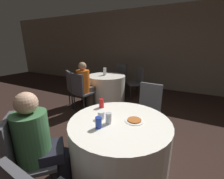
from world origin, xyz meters
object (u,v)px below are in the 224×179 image
(chair_near_southwest, at_px, (24,153))
(soda_can_silver, at_px, (109,118))
(person_green_jacket, at_px, (42,147))
(person_orange_shirt, at_px, (86,87))
(soda_can_red, at_px, (101,103))
(chair_far_north, at_px, (120,76))
(bottle_far, at_px, (105,72))
(table_near, at_px, (119,148))
(chair_far_southwest, at_px, (73,86))
(pizza_plate_near, at_px, (134,120))
(chair_far_northeast, at_px, (137,80))
(soda_can_blue, at_px, (98,123))
(table_far, at_px, (106,88))
(chair_far_south, at_px, (81,89))
(chair_near_north, at_px, (148,106))

(chair_near_southwest, height_order, soda_can_silver, chair_near_southwest)
(chair_near_southwest, relative_size, person_green_jacket, 0.80)
(person_green_jacket, xyz_separation_m, person_orange_shirt, (-0.99, 2.01, -0.00))
(soda_can_silver, bearing_deg, soda_can_red, 131.72)
(chair_far_north, bearing_deg, bottle_far, 86.49)
(table_near, height_order, soda_can_silver, soda_can_silver)
(chair_near_southwest, xyz_separation_m, person_green_jacket, (0.12, 0.12, 0.03))
(chair_far_southwest, relative_size, person_orange_shirt, 0.79)
(pizza_plate_near, distance_m, soda_can_red, 0.55)
(table_near, height_order, person_orange_shirt, person_orange_shirt)
(chair_far_northeast, distance_m, person_green_jacket, 3.41)
(chair_near_southwest, distance_m, soda_can_blue, 0.77)
(chair_far_north, relative_size, pizza_plate_near, 4.27)
(person_green_jacket, bearing_deg, table_far, 150.78)
(chair_near_southwest, height_order, pizza_plate_near, chair_near_southwest)
(chair_far_north, distance_m, soda_can_blue, 3.60)
(chair_far_south, xyz_separation_m, person_orange_shirt, (0.03, 0.17, 0.03))
(table_far, distance_m, pizza_plate_near, 2.65)
(table_far, relative_size, soda_can_red, 8.70)
(person_green_jacket, xyz_separation_m, pizza_plate_near, (0.72, 0.68, 0.15))
(table_near, height_order, table_far, same)
(chair_far_northeast, bearing_deg, bottle_far, 87.03)
(chair_near_north, relative_size, chair_far_north, 1.00)
(person_green_jacket, bearing_deg, pizza_plate_near, 86.97)
(chair_far_northeast, bearing_deg, person_orange_shirt, 107.17)
(soda_can_silver, xyz_separation_m, bottle_far, (-1.40, 2.29, 0.04))
(person_green_jacket, bearing_deg, chair_near_southwest, -90.00)
(table_far, distance_m, chair_far_southwest, 0.97)
(chair_near_north, relative_size, chair_far_northeast, 1.00)
(soda_can_red, xyz_separation_m, soda_can_silver, (0.30, -0.33, 0.00))
(chair_far_northeast, relative_size, bottle_far, 4.54)
(pizza_plate_near, xyz_separation_m, soda_can_red, (-0.53, 0.15, 0.05))
(chair_far_southwest, bearing_deg, table_far, 90.00)
(chair_far_north, bearing_deg, table_far, 90.00)
(bottle_far, bearing_deg, table_near, -55.84)
(soda_can_blue, relative_size, soda_can_silver, 1.00)
(chair_far_northeast, relative_size, chair_far_north, 1.00)
(chair_near_north, xyz_separation_m, chair_far_northeast, (-0.80, 1.81, 0.00))
(chair_far_north, xyz_separation_m, bottle_far, (-0.06, -0.93, 0.28))
(soda_can_blue, height_order, soda_can_silver, same)
(pizza_plate_near, height_order, soda_can_blue, soda_can_blue)
(chair_far_south, xyz_separation_m, soda_can_red, (1.20, -1.01, 0.24))
(pizza_plate_near, distance_m, soda_can_blue, 0.42)
(table_near, xyz_separation_m, soda_can_red, (-0.38, 0.23, 0.43))
(chair_far_north, xyz_separation_m, soda_can_red, (1.04, -2.89, 0.24))
(table_far, bearing_deg, chair_near_north, -38.01)
(chair_near_southwest, height_order, soda_can_blue, chair_near_southwest)
(chair_far_south, height_order, soda_can_silver, chair_far_south)
(chair_near_southwest, xyz_separation_m, soda_can_blue, (0.55, 0.49, 0.24))
(soda_can_silver, bearing_deg, chair_far_southwest, 141.48)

